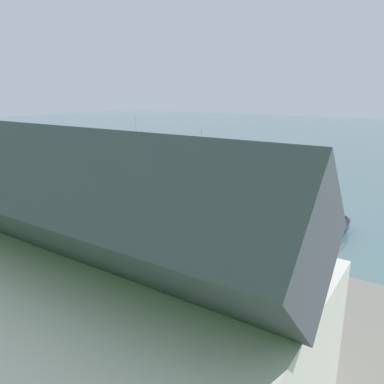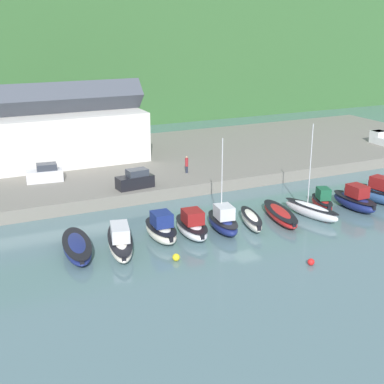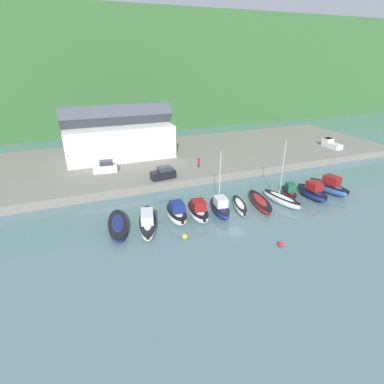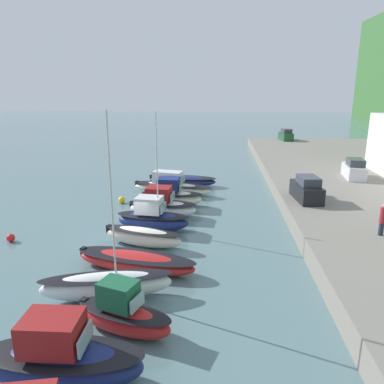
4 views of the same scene
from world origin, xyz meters
TOP-DOWN VIEW (x-y plane):
  - ground_plane at (0.00, 0.00)m, footprint 320.00×320.00m
  - moored_boat_0 at (-16.04, 2.32)m, footprint 3.45×8.19m
  - moored_boat_1 at (-12.32, 1.51)m, footprint 4.10×8.89m
  - moored_boat_2 at (-8.10, 2.08)m, footprint 2.59×5.86m
  - moored_boat_3 at (-5.10, 1.64)m, footprint 2.86×6.14m
  - moored_boat_4 at (-1.85, 1.39)m, footprint 2.84×6.00m
  - moored_boat_5 at (1.29, 1.24)m, footprint 3.03×6.10m
  - moored_boat_6 at (4.96, 1.52)m, footprint 3.78×8.05m
  - moored_boat_7 at (8.26, 0.72)m, footprint 3.05×7.18m
  - moored_boat_8 at (10.93, 2.28)m, footprint 3.16×5.07m
  - moored_boat_9 at (14.15, 0.79)m, footprint 2.38×6.21m
  - parked_car_0 at (-46.02, 18.96)m, footprint 4.39×2.30m
  - parked_car_1 at (-15.16, 21.10)m, footprint 4.37×2.24m
  - parked_car_2 at (-6.31, 14.14)m, footprint 4.35×2.20m
  - person_on_quay at (1.59, 17.27)m, footprint 0.40×0.40m
  - mooring_buoy_0 at (1.23, -8.54)m, footprint 0.60×0.60m
  - mooring_buoy_1 at (-8.73, -2.88)m, footprint 0.66×0.66m

SIDE VIEW (x-z plane):
  - ground_plane at x=0.00m, z-range 0.00..0.00m
  - mooring_buoy_0 at x=1.23m, z-range 0.00..0.60m
  - mooring_buoy_1 at x=-8.73m, z-range 0.00..0.66m
  - moored_boat_6 at x=4.96m, z-range 0.04..1.15m
  - moored_boat_0 at x=-16.04m, z-range 0.04..1.18m
  - moored_boat_5 at x=1.29m, z-range 0.04..1.40m
  - moored_boat_7 at x=8.26m, z-range -4.12..5.74m
  - moored_boat_1 at x=-12.32m, z-range -0.34..2.10m
  - moored_boat_8 at x=10.93m, z-range -0.34..2.14m
  - moored_boat_3 at x=-5.10m, z-range -0.35..2.31m
  - moored_boat_4 at x=-1.85m, z-range -3.59..5.61m
  - moored_boat_2 at x=-8.10m, z-range -0.36..2.40m
  - moored_boat_9 at x=14.15m, z-range -0.37..2.45m
  - parked_car_0 at x=-46.02m, z-range 1.26..3.42m
  - parked_car_1 at x=-15.16m, z-range 1.26..3.42m
  - parked_car_2 at x=-6.31m, z-range 1.26..3.42m
  - person_on_quay at x=1.59m, z-range 1.45..3.59m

